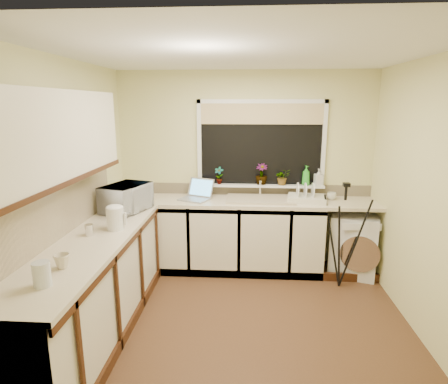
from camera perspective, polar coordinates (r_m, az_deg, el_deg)
floor at (r=3.82m, az=2.63°, el=-19.09°), size 3.20×3.20×0.00m
ceiling at (r=3.25m, az=3.12°, el=20.46°), size 3.20×3.20×0.00m
wall_back at (r=4.79m, az=3.17°, el=3.45°), size 3.20×0.00×3.20m
wall_front at (r=1.91m, az=2.04°, el=-12.13°), size 3.20×0.00×3.20m
wall_left at (r=3.71m, az=-22.68°, el=-0.50°), size 0.00×3.00×3.00m
wall_right at (r=3.67m, az=28.70°, el=-1.26°), size 0.00×3.00×3.00m
base_cabinet_back at (r=4.72m, az=-0.97°, el=-6.68°), size 2.55×0.60×0.86m
base_cabinet_left at (r=3.60m, az=-19.25°, el=-14.13°), size 0.54×2.40×0.86m
worktop_back at (r=4.57m, az=3.07°, el=-1.46°), size 3.20×0.60×0.04m
worktop_left at (r=3.42m, az=-19.83°, el=-7.41°), size 0.60×2.40×0.04m
upper_cabinet at (r=3.16m, az=-24.58°, el=7.68°), size 0.28×1.90×0.70m
splashback_left at (r=3.47m, az=-24.51°, el=-3.28°), size 0.02×2.40×0.45m
splashback_back at (r=4.83m, az=3.13°, el=0.44°), size 3.20×0.02×0.14m
window_glass at (r=4.74m, az=5.66°, el=7.25°), size 1.50×0.02×1.00m
window_blind at (r=4.69m, az=5.78°, el=11.78°), size 1.50×0.02×0.25m
windowsill at (r=4.76m, az=5.54°, el=1.01°), size 1.60×0.14×0.03m
sink at (r=4.57m, az=5.59°, el=-1.10°), size 0.82×0.46×0.03m
faucet at (r=4.72m, az=5.55°, el=0.71°), size 0.03×0.03×0.24m
washing_machine at (r=4.87m, az=19.16°, el=-7.48°), size 0.66×0.65×0.75m
laptop at (r=4.61m, az=-4.12°, el=-0.27°), size 0.45×0.45×0.24m
kettle at (r=3.62m, az=-16.28°, el=-3.92°), size 0.16×0.16×0.21m
dish_rack at (r=4.60m, az=12.52°, el=-1.00°), size 0.50×0.40×0.07m
tripod at (r=4.39m, az=17.65°, el=-6.44°), size 0.66×0.66×1.21m
glass_jug at (r=2.71m, az=-26.06°, el=-11.21°), size 0.11×0.11×0.16m
steel_jar at (r=3.55m, az=-19.89°, el=-5.47°), size 0.07×0.07×0.10m
microwave at (r=4.19m, az=-14.71°, el=-0.89°), size 0.51×0.62×0.30m
plant_a at (r=4.73m, az=-0.77°, el=2.54°), size 0.13×0.10×0.22m
plant_c at (r=4.73m, az=5.74°, el=2.73°), size 0.15×0.15×0.26m
plant_d at (r=4.74m, az=8.92°, el=2.27°), size 0.22×0.20×0.20m
soap_bottle_green at (r=4.77m, az=12.41°, el=2.47°), size 0.13×0.13×0.25m
soap_bottle_clear at (r=4.81m, az=14.24°, el=2.23°), size 0.11×0.11×0.21m
cup_back at (r=4.75m, az=16.10°, el=-0.61°), size 0.15×0.15×0.09m
cup_left at (r=2.94m, az=-23.50°, el=-9.67°), size 0.11×0.11×0.10m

